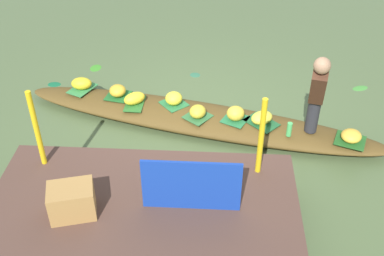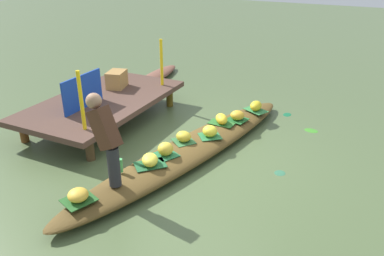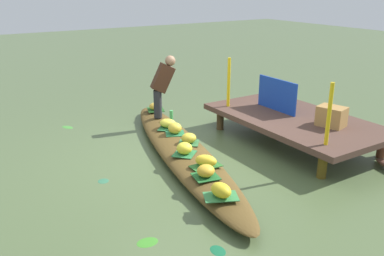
% 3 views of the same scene
% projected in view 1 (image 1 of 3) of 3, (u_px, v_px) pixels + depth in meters
% --- Properties ---
extents(canal_water, '(40.00, 40.00, 0.00)m').
position_uv_depth(canal_water, '(198.00, 125.00, 6.75)').
color(canal_water, '#4C5E38').
rests_on(canal_water, ground).
extents(dock_platform, '(3.20, 1.80, 0.48)m').
position_uv_depth(dock_platform, '(143.00, 210.00, 4.84)').
color(dock_platform, '#4E352C').
rests_on(dock_platform, ground).
extents(vendor_boat, '(5.27, 1.96, 0.23)m').
position_uv_depth(vendor_boat, '(198.00, 118.00, 6.68)').
color(vendor_boat, brown).
rests_on(vendor_boat, ground).
extents(leaf_mat_0, '(0.27, 0.46, 0.01)m').
position_uv_depth(leaf_mat_0, '(135.00, 103.00, 6.77)').
color(leaf_mat_0, '#2A6728').
rests_on(leaf_mat_0, vendor_boat).
extents(banana_bunch_0, '(0.37, 0.35, 0.17)m').
position_uv_depth(banana_bunch_0, '(134.00, 98.00, 6.72)').
color(banana_bunch_0, yellow).
rests_on(banana_bunch_0, vendor_boat).
extents(leaf_mat_1, '(0.43, 0.43, 0.01)m').
position_uv_depth(leaf_mat_1, '(235.00, 119.00, 6.45)').
color(leaf_mat_1, '#277141').
rests_on(leaf_mat_1, vendor_boat).
extents(banana_bunch_1, '(0.31, 0.31, 0.20)m').
position_uv_depth(banana_bunch_1, '(236.00, 113.00, 6.39)').
color(banana_bunch_1, gold).
rests_on(banana_bunch_1, vendor_boat).
extents(leaf_mat_2, '(0.46, 0.46, 0.01)m').
position_uv_depth(leaf_mat_2, '(174.00, 104.00, 6.76)').
color(leaf_mat_2, '#2B723D').
rests_on(leaf_mat_2, vendor_boat).
extents(banana_bunch_2, '(0.34, 0.34, 0.18)m').
position_uv_depth(banana_bunch_2, '(174.00, 98.00, 6.71)').
color(banana_bunch_2, yellow).
rests_on(banana_bunch_2, vendor_boat).
extents(leaf_mat_3, '(0.46, 0.44, 0.01)m').
position_uv_depth(leaf_mat_3, '(350.00, 140.00, 6.07)').
color(leaf_mat_3, '#225821').
rests_on(leaf_mat_3, vendor_boat).
extents(banana_bunch_3, '(0.37, 0.37, 0.15)m').
position_uv_depth(banana_bunch_3, '(351.00, 136.00, 6.03)').
color(banana_bunch_3, gold).
rests_on(banana_bunch_3, vendor_boat).
extents(leaf_mat_4, '(0.43, 0.50, 0.01)m').
position_uv_depth(leaf_mat_4, '(82.00, 89.00, 7.10)').
color(leaf_mat_4, '#337C41').
rests_on(leaf_mat_4, vendor_boat).
extents(banana_bunch_4, '(0.31, 0.23, 0.18)m').
position_uv_depth(banana_bunch_4, '(81.00, 83.00, 7.05)').
color(banana_bunch_4, gold).
rests_on(banana_bunch_4, vendor_boat).
extents(leaf_mat_5, '(0.52, 0.52, 0.01)m').
position_uv_depth(leaf_mat_5, '(261.00, 122.00, 6.39)').
color(leaf_mat_5, '#1F592F').
rests_on(leaf_mat_5, vendor_boat).
extents(banana_bunch_5, '(0.39, 0.36, 0.16)m').
position_uv_depth(banana_bunch_5, '(262.00, 118.00, 6.34)').
color(banana_bunch_5, yellow).
rests_on(banana_bunch_5, vendor_boat).
extents(leaf_mat_6, '(0.39, 0.40, 0.01)m').
position_uv_depth(leaf_mat_6, '(118.00, 96.00, 6.94)').
color(leaf_mat_6, '#1F5E27').
rests_on(leaf_mat_6, vendor_boat).
extents(banana_bunch_6, '(0.29, 0.30, 0.17)m').
position_uv_depth(banana_bunch_6, '(118.00, 91.00, 6.89)').
color(banana_bunch_6, gold).
rests_on(banana_bunch_6, vendor_boat).
extents(leaf_mat_7, '(0.45, 0.45, 0.01)m').
position_uv_depth(leaf_mat_7, '(197.00, 117.00, 6.50)').
color(leaf_mat_7, '#326A39').
rests_on(leaf_mat_7, vendor_boat).
extents(banana_bunch_7, '(0.28, 0.30, 0.17)m').
position_uv_depth(banana_bunch_7, '(197.00, 111.00, 6.45)').
color(banana_bunch_7, gold).
rests_on(banana_bunch_7, vendor_boat).
extents(vendor_person, '(0.28, 0.51, 1.21)m').
position_uv_depth(vendor_person, '(318.00, 90.00, 5.77)').
color(vendor_person, '#28282D').
rests_on(vendor_person, vendor_boat).
extents(water_bottle, '(0.07, 0.07, 0.20)m').
position_uv_depth(water_bottle, '(289.00, 129.00, 6.10)').
color(water_bottle, '#4CB95D').
rests_on(water_bottle, vendor_boat).
extents(market_banner, '(0.98, 0.03, 0.60)m').
position_uv_depth(market_banner, '(191.00, 186.00, 4.61)').
color(market_banner, '#15389E').
rests_on(market_banner, dock_platform).
extents(railing_post_west, '(0.06, 0.06, 0.94)m').
position_uv_depth(railing_post_west, '(261.00, 137.00, 4.96)').
color(railing_post_west, yellow).
rests_on(railing_post_west, dock_platform).
extents(railing_post_east, '(0.06, 0.06, 0.94)m').
position_uv_depth(railing_post_east, '(37.00, 129.00, 5.07)').
color(railing_post_east, yellow).
rests_on(railing_post_east, dock_platform).
extents(produce_crate, '(0.51, 0.42, 0.33)m').
position_uv_depth(produce_crate, '(72.00, 201.00, 4.62)').
color(produce_crate, '#A47940').
rests_on(produce_crate, dock_platform).
extents(drifting_plant_0, '(0.23, 0.17, 0.01)m').
position_uv_depth(drifting_plant_0, '(54.00, 84.00, 7.65)').
color(drifting_plant_0, '#155E38').
rests_on(drifting_plant_0, ground).
extents(drifting_plant_1, '(0.31, 0.25, 0.01)m').
position_uv_depth(drifting_plant_1, '(360.00, 88.00, 7.56)').
color(drifting_plant_1, '#428B36').
rests_on(drifting_plant_1, ground).
extents(drifting_plant_2, '(0.22, 0.21, 0.01)m').
position_uv_depth(drifting_plant_2, '(195.00, 75.00, 7.90)').
color(drifting_plant_2, '#306848').
rests_on(drifting_plant_2, ground).
extents(drifting_plant_3, '(0.20, 0.26, 0.01)m').
position_uv_depth(drifting_plant_3, '(96.00, 68.00, 8.09)').
color(drifting_plant_3, '#3B8827').
rests_on(drifting_plant_3, ground).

